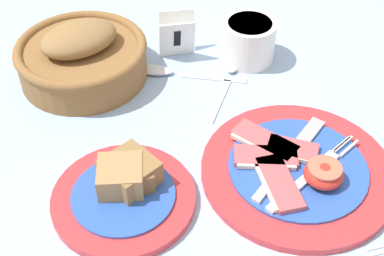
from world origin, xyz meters
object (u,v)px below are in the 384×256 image
(breakfast_plate, at_px, (297,169))
(bread_basket, at_px, (82,56))
(number_card, at_px, (176,36))
(teaspoon_by_saucer, at_px, (168,72))
(bread_plate, at_px, (125,189))
(sugar_cup, at_px, (249,40))
(teaspoon_near_cup, at_px, (231,70))

(breakfast_plate, bearing_deg, bread_basket, 129.37)
(number_card, xyz_separation_m, teaspoon_by_saucer, (-0.03, -0.05, -0.03))
(bread_plate, distance_m, bread_basket, 0.28)
(number_card, height_order, teaspoon_by_saucer, number_card)
(breakfast_plate, distance_m, sugar_cup, 0.27)
(teaspoon_by_saucer, bearing_deg, breakfast_plate, 137.78)
(bread_plate, height_order, bread_basket, bread_basket)
(bread_plate, height_order, teaspoon_by_saucer, bread_plate)
(bread_basket, xyz_separation_m, teaspoon_near_cup, (0.24, -0.06, -0.03))
(breakfast_plate, distance_m, bread_plate, 0.23)
(sugar_cup, distance_m, teaspoon_by_saucer, 0.15)
(bread_basket, xyz_separation_m, teaspoon_by_saucer, (0.13, -0.04, -0.03))
(bread_basket, bearing_deg, number_card, 6.08)
(bread_plate, distance_m, teaspoon_near_cup, 0.31)
(bread_plate, xyz_separation_m, number_card, (0.15, 0.29, 0.02))
(number_card, bearing_deg, sugar_cup, -16.26)
(sugar_cup, relative_size, number_card, 1.22)
(number_card, bearing_deg, bread_basket, -167.92)
(bread_basket, distance_m, teaspoon_by_saucer, 0.14)
(bread_basket, relative_size, teaspoon_near_cup, 1.25)
(teaspoon_near_cup, bearing_deg, breakfast_plate, -143.61)
(number_card, relative_size, teaspoon_by_saucer, 0.40)
(bread_basket, relative_size, number_card, 2.90)
(teaspoon_by_saucer, bearing_deg, sugar_cup, -152.71)
(breakfast_plate, bearing_deg, teaspoon_near_cup, 92.31)
(sugar_cup, distance_m, teaspoon_near_cup, 0.06)
(breakfast_plate, xyz_separation_m, sugar_cup, (0.03, 0.27, 0.03))
(bread_plate, bearing_deg, teaspoon_near_cup, 44.27)
(bread_plate, bearing_deg, teaspoon_by_saucer, 63.81)
(breakfast_plate, xyz_separation_m, teaspoon_by_saucer, (-0.11, 0.26, -0.01))
(breakfast_plate, height_order, teaspoon_near_cup, breakfast_plate)
(breakfast_plate, relative_size, sugar_cup, 2.92)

